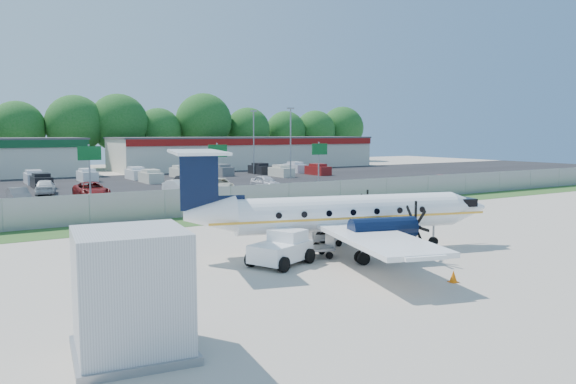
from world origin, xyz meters
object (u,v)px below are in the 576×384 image
pushback_tug (282,248)px  baggage_cart_near (312,248)px  service_container (131,297)px  baggage_cart_far (322,237)px  aircraft (342,213)px

pushback_tug → baggage_cart_near: size_ratio=1.52×
pushback_tug → service_container: bearing=-142.1°
service_container → baggage_cart_near: bearing=34.1°
baggage_cart_near → baggage_cart_far: size_ratio=1.09×
pushback_tug → baggage_cart_far: 4.66m
pushback_tug → aircraft: bearing=9.8°
pushback_tug → baggage_cart_near: pushback_tug is taller
aircraft → baggage_cart_far: (0.10, 1.81, -1.50)m
baggage_cart_near → service_container: size_ratio=0.64×
pushback_tug → baggage_cart_near: 1.97m
aircraft → baggage_cart_far: aircraft is taller
baggage_cart_near → service_container: service_container is taller
baggage_cart_near → aircraft: bearing=6.8°
aircraft → baggage_cart_far: size_ratio=8.36×
aircraft → baggage_cart_near: (-1.93, -0.23, -1.49)m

